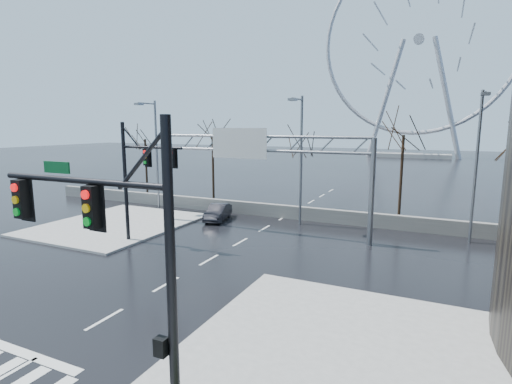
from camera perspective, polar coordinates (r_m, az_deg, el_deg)
The scene contains 16 objects.
ground at distance 18.05m, azimuth -20.82°, elevation -16.65°, with size 260.00×260.00×0.00m, color black.
sidewalk_right_ext at distance 15.29m, azimuth 15.28°, elevation -21.07°, with size 12.00×10.00×0.15m, color gray.
sidewalk_far at distance 33.44m, azimuth -19.31°, elevation -4.37°, with size 10.00×12.00×0.15m, color gray.
barrier_wall at distance 34.07m, azimuth 3.92°, elevation -2.78°, with size 52.00×0.50×1.10m, color slate.
signal_mast_near at distance 10.21m, azimuth -18.42°, elevation -7.45°, with size 5.52×0.41×8.00m.
signal_mast_far at distance 26.98m, azimuth -16.53°, elevation 2.84°, with size 4.72×0.41×8.00m.
sign_gantry at distance 28.92m, azimuth -0.30°, elevation 4.34°, with size 16.36×0.40×7.60m.
streetlight_left at distance 37.85m, azimuth -14.35°, elevation 6.33°, with size 0.50×2.55×10.00m.
streetlight_mid at distance 30.94m, azimuth 6.26°, elevation 5.93°, with size 0.50×2.55×10.00m.
streetlight_right at distance 29.37m, azimuth 29.08°, elevation 4.62°, with size 0.50×2.55×10.00m.
tree_far_left at distance 46.18m, azimuth -15.53°, elevation 6.40°, with size 3.50×3.50×7.00m.
tree_left at distance 40.47m, azimuth -6.21°, elevation 6.88°, with size 3.75×3.75×7.50m.
tree_center at distance 37.62m, azimuth 6.48°, elevation 5.45°, with size 3.25×3.25×6.50m.
tree_right at distance 34.73m, azimuth 20.27°, elevation 6.33°, with size 3.90×3.90×7.80m.
ferris_wheel at distance 107.88m, azimuth 22.19°, elevation 18.59°, with size 45.00×6.00×50.91m.
car at distance 33.32m, azimuth -5.48°, elevation -2.89°, with size 1.40×4.01×1.32m, color black.
Camera 1 is at (11.96, -11.07, 7.76)m, focal length 28.00 mm.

